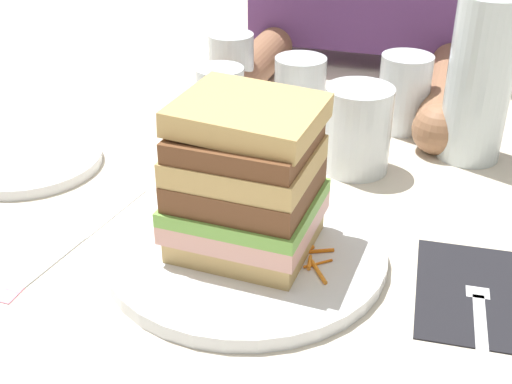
{
  "coord_description": "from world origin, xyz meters",
  "views": [
    {
      "loc": [
        0.15,
        -0.5,
        0.36
      ],
      "look_at": [
        -0.02,
        0.02,
        0.05
      ],
      "focal_mm": 46.73,
      "sensor_mm": 36.0,
      "label": 1
    }
  ],
  "objects_px": {
    "juice_glass": "(357,133)",
    "empty_tumbler_1": "(221,103)",
    "fork": "(480,308)",
    "empty_tumbler_0": "(231,69)",
    "napkin_dark": "(478,295)",
    "empty_tumbler_3": "(404,93)",
    "sandwich": "(246,180)",
    "main_plate": "(246,250)",
    "water_bottle": "(482,68)",
    "side_plate": "(28,161)",
    "empty_tumbler_2": "(300,93)",
    "knife": "(79,237)"
  },
  "relations": [
    {
      "from": "empty_tumbler_1",
      "to": "empty_tumbler_2",
      "type": "height_order",
      "value": "empty_tumbler_2"
    },
    {
      "from": "empty_tumbler_1",
      "to": "sandwich",
      "type": "bearing_deg",
      "value": -64.64
    },
    {
      "from": "napkin_dark",
      "to": "empty_tumbler_1",
      "type": "xyz_separation_m",
      "value": [
        -0.33,
        0.24,
        0.04
      ]
    },
    {
      "from": "main_plate",
      "to": "sandwich",
      "type": "relative_size",
      "value": 1.86
    },
    {
      "from": "empty_tumbler_0",
      "to": "empty_tumbler_3",
      "type": "height_order",
      "value": "same"
    },
    {
      "from": "empty_tumbler_0",
      "to": "empty_tumbler_1",
      "type": "xyz_separation_m",
      "value": [
        0.03,
        -0.12,
        -0.0
      ]
    },
    {
      "from": "main_plate",
      "to": "empty_tumbler_3",
      "type": "bearing_deg",
      "value": 73.73
    },
    {
      "from": "empty_tumbler_0",
      "to": "empty_tumbler_1",
      "type": "relative_size",
      "value": 1.09
    },
    {
      "from": "sandwich",
      "to": "juice_glass",
      "type": "height_order",
      "value": "sandwich"
    },
    {
      "from": "empty_tumbler_1",
      "to": "side_plate",
      "type": "height_order",
      "value": "empty_tumbler_1"
    },
    {
      "from": "sandwich",
      "to": "empty_tumbler_3",
      "type": "xyz_separation_m",
      "value": [
        0.1,
        0.34,
        -0.03
      ]
    },
    {
      "from": "knife",
      "to": "napkin_dark",
      "type": "bearing_deg",
      "value": 3.84
    },
    {
      "from": "juice_glass",
      "to": "empty_tumbler_1",
      "type": "xyz_separation_m",
      "value": [
        -0.18,
        0.04,
        0.0
      ]
    },
    {
      "from": "water_bottle",
      "to": "empty_tumbler_3",
      "type": "bearing_deg",
      "value": 146.42
    },
    {
      "from": "juice_glass",
      "to": "main_plate",
      "type": "bearing_deg",
      "value": -106.88
    },
    {
      "from": "main_plate",
      "to": "empty_tumbler_1",
      "type": "xyz_separation_m",
      "value": [
        -0.12,
        0.25,
        0.04
      ]
    },
    {
      "from": "fork",
      "to": "napkin_dark",
      "type": "bearing_deg",
      "value": 94.06
    },
    {
      "from": "empty_tumbler_0",
      "to": "knife",
      "type": "bearing_deg",
      "value": -93.34
    },
    {
      "from": "sandwich",
      "to": "knife",
      "type": "bearing_deg",
      "value": -172.84
    },
    {
      "from": "sandwich",
      "to": "empty_tumbler_1",
      "type": "relative_size",
      "value": 1.54
    },
    {
      "from": "juice_glass",
      "to": "empty_tumbler_1",
      "type": "distance_m",
      "value": 0.19
    },
    {
      "from": "juice_glass",
      "to": "empty_tumbler_2",
      "type": "bearing_deg",
      "value": 133.87
    },
    {
      "from": "napkin_dark",
      "to": "knife",
      "type": "relative_size",
      "value": 0.72
    },
    {
      "from": "napkin_dark",
      "to": "side_plate",
      "type": "xyz_separation_m",
      "value": [
        -0.52,
        0.09,
        0.0
      ]
    },
    {
      "from": "main_plate",
      "to": "fork",
      "type": "bearing_deg",
      "value": -4.68
    },
    {
      "from": "napkin_dark",
      "to": "empty_tumbler_0",
      "type": "xyz_separation_m",
      "value": [
        -0.36,
        0.36,
        0.05
      ]
    },
    {
      "from": "fork",
      "to": "side_plate",
      "type": "distance_m",
      "value": 0.53
    },
    {
      "from": "empty_tumbler_2",
      "to": "side_plate",
      "type": "height_order",
      "value": "empty_tumbler_2"
    },
    {
      "from": "napkin_dark",
      "to": "empty_tumbler_0",
      "type": "bearing_deg",
      "value": 134.6
    },
    {
      "from": "knife",
      "to": "empty_tumbler_2",
      "type": "relative_size",
      "value": 2.1
    },
    {
      "from": "sandwich",
      "to": "empty_tumbler_3",
      "type": "distance_m",
      "value": 0.36
    },
    {
      "from": "main_plate",
      "to": "water_bottle",
      "type": "height_order",
      "value": "water_bottle"
    },
    {
      "from": "fork",
      "to": "empty_tumbler_0",
      "type": "distance_m",
      "value": 0.53
    },
    {
      "from": "fork",
      "to": "side_plate",
      "type": "height_order",
      "value": "side_plate"
    },
    {
      "from": "main_plate",
      "to": "juice_glass",
      "type": "xyz_separation_m",
      "value": [
        0.06,
        0.21,
        0.04
      ]
    },
    {
      "from": "empty_tumbler_0",
      "to": "side_plate",
      "type": "height_order",
      "value": "empty_tumbler_0"
    },
    {
      "from": "side_plate",
      "to": "sandwich",
      "type": "bearing_deg",
      "value": -17.83
    },
    {
      "from": "main_plate",
      "to": "side_plate",
      "type": "relative_size",
      "value": 1.52
    },
    {
      "from": "fork",
      "to": "water_bottle",
      "type": "bearing_deg",
      "value": 94.39
    },
    {
      "from": "water_bottle",
      "to": "empty_tumbler_0",
      "type": "height_order",
      "value": "water_bottle"
    },
    {
      "from": "water_bottle",
      "to": "empty_tumbler_2",
      "type": "bearing_deg",
      "value": 174.47
    },
    {
      "from": "empty_tumbler_2",
      "to": "napkin_dark",
      "type": "bearing_deg",
      "value": -51.57
    },
    {
      "from": "main_plate",
      "to": "napkin_dark",
      "type": "xyz_separation_m",
      "value": [
        0.21,
        0.0,
        -0.01
      ]
    },
    {
      "from": "water_bottle",
      "to": "empty_tumbler_1",
      "type": "height_order",
      "value": "water_bottle"
    },
    {
      "from": "fork",
      "to": "juice_glass",
      "type": "height_order",
      "value": "juice_glass"
    },
    {
      "from": "sandwich",
      "to": "empty_tumbler_0",
      "type": "height_order",
      "value": "sandwich"
    },
    {
      "from": "empty_tumbler_0",
      "to": "empty_tumbler_3",
      "type": "distance_m",
      "value": 0.25
    },
    {
      "from": "napkin_dark",
      "to": "side_plate",
      "type": "bearing_deg",
      "value": 169.67
    },
    {
      "from": "main_plate",
      "to": "fork",
      "type": "xyz_separation_m",
      "value": [
        0.21,
        -0.02,
        -0.0
      ]
    },
    {
      "from": "empty_tumbler_2",
      "to": "side_plate",
      "type": "distance_m",
      "value": 0.35
    }
  ]
}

